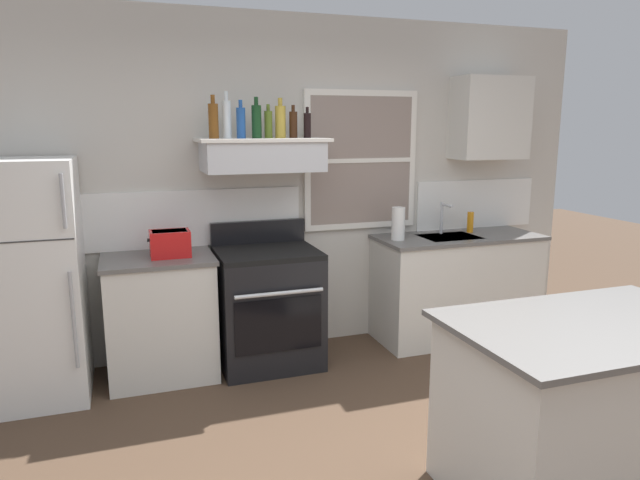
{
  "coord_description": "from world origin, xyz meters",
  "views": [
    {
      "loc": [
        -1.24,
        -2.28,
        1.84
      ],
      "look_at": [
        -0.05,
        1.2,
        1.1
      ],
      "focal_mm": 32.1,
      "sensor_mm": 36.0,
      "label": 1
    }
  ],
  "objects_px": {
    "bottle_olive_oil_square": "(268,124)",
    "bottle_brown_stout": "(293,124)",
    "bottle_balsamic_dark": "(307,125)",
    "dish_soap_bottle": "(470,222)",
    "bottle_champagne_gold_foil": "(280,121)",
    "bottle_dark_green_wine": "(257,121)",
    "kitchen_island": "(588,409)",
    "refrigerator": "(27,282)",
    "stove_range": "(268,306)",
    "toaster": "(170,243)",
    "bottle_amber_wine": "(213,120)",
    "bottle_blue_liqueur": "(241,122)",
    "bottle_clear_tall": "(227,119)",
    "paper_towel_roll": "(398,224)"
  },
  "relations": [
    {
      "from": "stove_range",
      "to": "kitchen_island",
      "type": "relative_size",
      "value": 0.78
    },
    {
      "from": "bottle_dark_green_wine",
      "to": "bottle_balsamic_dark",
      "type": "height_order",
      "value": "bottle_dark_green_wine"
    },
    {
      "from": "toaster",
      "to": "dish_soap_bottle",
      "type": "relative_size",
      "value": 1.65
    },
    {
      "from": "bottle_amber_wine",
      "to": "bottle_balsamic_dark",
      "type": "relative_size",
      "value": 1.33
    },
    {
      "from": "bottle_olive_oil_square",
      "to": "bottle_balsamic_dark",
      "type": "height_order",
      "value": "bottle_olive_oil_square"
    },
    {
      "from": "bottle_amber_wine",
      "to": "dish_soap_bottle",
      "type": "height_order",
      "value": "bottle_amber_wine"
    },
    {
      "from": "bottle_clear_tall",
      "to": "bottle_champagne_gold_foil",
      "type": "distance_m",
      "value": 0.4
    },
    {
      "from": "toaster",
      "to": "dish_soap_bottle",
      "type": "bearing_deg",
      "value": 2.81
    },
    {
      "from": "bottle_balsamic_dark",
      "to": "paper_towel_roll",
      "type": "relative_size",
      "value": 0.85
    },
    {
      "from": "bottle_brown_stout",
      "to": "bottle_champagne_gold_foil",
      "type": "bearing_deg",
      "value": -174.98
    },
    {
      "from": "bottle_olive_oil_square",
      "to": "bottle_blue_liqueur",
      "type": "bearing_deg",
      "value": -170.19
    },
    {
      "from": "bottle_amber_wine",
      "to": "paper_towel_roll",
      "type": "relative_size",
      "value": 1.14
    },
    {
      "from": "bottle_olive_oil_square",
      "to": "bottle_dark_green_wine",
      "type": "bearing_deg",
      "value": -162.69
    },
    {
      "from": "bottle_brown_stout",
      "to": "bottle_blue_liqueur",
      "type": "bearing_deg",
      "value": -171.35
    },
    {
      "from": "toaster",
      "to": "bottle_olive_oil_square",
      "type": "relative_size",
      "value": 1.2
    },
    {
      "from": "bottle_champagne_gold_foil",
      "to": "bottle_balsamic_dark",
      "type": "bearing_deg",
      "value": -3.6
    },
    {
      "from": "bottle_amber_wine",
      "to": "bottle_blue_liqueur",
      "type": "xyz_separation_m",
      "value": [
        0.2,
        -0.02,
        -0.01
      ]
    },
    {
      "from": "toaster",
      "to": "bottle_blue_liqueur",
      "type": "height_order",
      "value": "bottle_blue_liqueur"
    },
    {
      "from": "kitchen_island",
      "to": "bottle_olive_oil_square",
      "type": "bearing_deg",
      "value": 115.99
    },
    {
      "from": "bottle_olive_oil_square",
      "to": "bottle_brown_stout",
      "type": "bearing_deg",
      "value": 7.39
    },
    {
      "from": "refrigerator",
      "to": "stove_range",
      "type": "distance_m",
      "value": 1.69
    },
    {
      "from": "bottle_dark_green_wine",
      "to": "bottle_brown_stout",
      "type": "relative_size",
      "value": 1.21
    },
    {
      "from": "refrigerator",
      "to": "bottle_dark_green_wine",
      "type": "relative_size",
      "value": 5.49
    },
    {
      "from": "bottle_amber_wine",
      "to": "bottle_brown_stout",
      "type": "xyz_separation_m",
      "value": [
        0.61,
        0.05,
        -0.03
      ]
    },
    {
      "from": "bottle_balsamic_dark",
      "to": "refrigerator",
      "type": "bearing_deg",
      "value": -176.88
    },
    {
      "from": "refrigerator",
      "to": "bottle_olive_oil_square",
      "type": "relative_size",
      "value": 6.59
    },
    {
      "from": "bottle_dark_green_wine",
      "to": "bottle_clear_tall",
      "type": "bearing_deg",
      "value": 170.0
    },
    {
      "from": "stove_range",
      "to": "bottle_blue_liqueur",
      "type": "xyz_separation_m",
      "value": [
        -0.16,
        0.05,
        1.4
      ]
    },
    {
      "from": "dish_soap_bottle",
      "to": "bottle_dark_green_wine",
      "type": "bearing_deg",
      "value": -177.48
    },
    {
      "from": "bottle_brown_stout",
      "to": "bottle_balsamic_dark",
      "type": "distance_m",
      "value": 0.11
    },
    {
      "from": "bottle_clear_tall",
      "to": "paper_towel_roll",
      "type": "height_order",
      "value": "bottle_clear_tall"
    },
    {
      "from": "refrigerator",
      "to": "paper_towel_roll",
      "type": "distance_m",
      "value": 2.78
    },
    {
      "from": "bottle_blue_liqueur",
      "to": "paper_towel_roll",
      "type": "bearing_deg",
      "value": -0.37
    },
    {
      "from": "stove_range",
      "to": "bottle_amber_wine",
      "type": "xyz_separation_m",
      "value": [
        -0.36,
        0.06,
        1.41
      ]
    },
    {
      "from": "refrigerator",
      "to": "bottle_olive_oil_square",
      "type": "bearing_deg",
      "value": 3.55
    },
    {
      "from": "stove_range",
      "to": "dish_soap_bottle",
      "type": "relative_size",
      "value": 6.06
    },
    {
      "from": "bottle_olive_oil_square",
      "to": "bottle_balsamic_dark",
      "type": "relative_size",
      "value": 1.07
    },
    {
      "from": "bottle_amber_wine",
      "to": "bottle_blue_liqueur",
      "type": "distance_m",
      "value": 0.2
    },
    {
      "from": "toaster",
      "to": "bottle_amber_wine",
      "type": "xyz_separation_m",
      "value": [
        0.35,
        0.05,
        0.87
      ]
    },
    {
      "from": "toaster",
      "to": "bottle_brown_stout",
      "type": "bearing_deg",
      "value": 5.84
    },
    {
      "from": "bottle_dark_green_wine",
      "to": "bottle_olive_oil_square",
      "type": "xyz_separation_m",
      "value": [
        0.1,
        0.03,
        -0.02
      ]
    },
    {
      "from": "bottle_clear_tall",
      "to": "dish_soap_bottle",
      "type": "xyz_separation_m",
      "value": [
        2.14,
        0.05,
        -0.89
      ]
    },
    {
      "from": "bottle_balsamic_dark",
      "to": "bottle_champagne_gold_foil",
      "type": "bearing_deg",
      "value": 176.4
    },
    {
      "from": "toaster",
      "to": "bottle_dark_green_wine",
      "type": "distance_m",
      "value": 1.09
    },
    {
      "from": "paper_towel_roll",
      "to": "dish_soap_bottle",
      "type": "xyz_separation_m",
      "value": [
        0.76,
        0.1,
        -0.04
      ]
    },
    {
      "from": "bottle_brown_stout",
      "to": "dish_soap_bottle",
      "type": "height_order",
      "value": "bottle_brown_stout"
    },
    {
      "from": "toaster",
      "to": "stove_range",
      "type": "xyz_separation_m",
      "value": [
        0.71,
        -0.01,
        -0.54
      ]
    },
    {
      "from": "dish_soap_bottle",
      "to": "bottle_balsamic_dark",
      "type": "bearing_deg",
      "value": -178.08
    },
    {
      "from": "bottle_balsamic_dark",
      "to": "kitchen_island",
      "type": "height_order",
      "value": "bottle_balsamic_dark"
    },
    {
      "from": "bottle_amber_wine",
      "to": "kitchen_island",
      "type": "bearing_deg",
      "value": -55.74
    }
  ]
}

